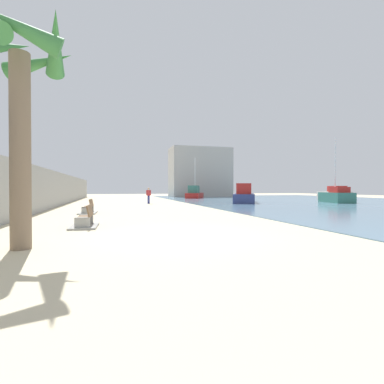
% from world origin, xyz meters
% --- Properties ---
extents(ground_plane, '(120.00, 120.00, 0.00)m').
position_xyz_m(ground_plane, '(0.00, 18.00, 0.00)').
color(ground_plane, beige).
extents(seawall, '(0.80, 64.00, 3.23)m').
position_xyz_m(seawall, '(-7.50, 18.00, 1.61)').
color(seawall, '#9E9E99').
rests_on(seawall, ground).
extents(water_bay, '(36.00, 68.00, 0.04)m').
position_xyz_m(water_bay, '(24.00, 18.00, 0.02)').
color(water_bay, slate).
rests_on(water_bay, ground).
extents(palm_tree, '(3.04, 3.17, 6.74)m').
position_xyz_m(palm_tree, '(-4.70, -1.11, 4.79)').
color(palm_tree, '#7A6651').
rests_on(palm_tree, ground).
extents(bench_near, '(1.16, 2.13, 0.98)m').
position_xyz_m(bench_near, '(-3.39, 3.29, 0.23)').
color(bench_near, '#9E9E99').
rests_on(bench_near, ground).
extents(bench_far, '(1.18, 2.14, 0.98)m').
position_xyz_m(bench_far, '(-3.81, 10.54, 0.23)').
color(bench_far, '#9E9E99').
rests_on(bench_far, ground).
extents(person_walking, '(0.53, 0.24, 1.78)m').
position_xyz_m(person_walking, '(1.61, 21.89, 1.05)').
color(person_walking, navy).
rests_on(person_walking, ground).
extents(boat_far_right, '(5.20, 7.44, 2.22)m').
position_xyz_m(boat_far_right, '(12.56, 20.77, 0.84)').
color(boat_far_right, navy).
rests_on(boat_far_right, water_bay).
extents(boat_distant, '(4.58, 6.31, 6.96)m').
position_xyz_m(boat_distant, '(11.25, 37.36, 0.82)').
color(boat_distant, red).
rests_on(boat_distant, water_bay).
extents(boat_outer, '(3.15, 5.05, 7.65)m').
position_xyz_m(boat_outer, '(23.00, 17.95, 0.78)').
color(boat_outer, '#337060').
rests_on(boat_outer, water_bay).
extents(boat_far_left, '(4.07, 7.33, 2.01)m').
position_xyz_m(boat_far_left, '(29.63, 25.87, 0.81)').
color(boat_far_left, beige).
rests_on(boat_far_left, water_bay).
extents(harbor_building, '(12.00, 6.00, 9.80)m').
position_xyz_m(harbor_building, '(14.87, 46.00, 4.90)').
color(harbor_building, '#ADAAA3').
rests_on(harbor_building, ground).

